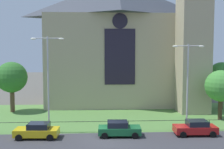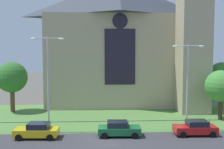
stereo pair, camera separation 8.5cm
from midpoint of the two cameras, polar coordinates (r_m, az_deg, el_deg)
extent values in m
plane|color=#56544C|center=(37.00, -1.58, -8.44)|extent=(160.00, 160.00, 0.00)
cube|color=#38383D|center=(25.46, -0.92, -14.55)|extent=(120.00, 8.00, 0.01)
cube|color=#517F3D|center=(35.06, -1.50, -9.17)|extent=(120.00, 20.00, 0.01)
cube|color=tan|center=(45.70, 1.10, 2.92)|extent=(22.00, 12.00, 14.00)
cube|color=black|center=(39.65, 1.72, 3.67)|extent=(4.40, 0.16, 8.00)
cylinder|color=black|center=(39.89, 1.74, 11.01)|extent=(2.20, 0.15, 2.20)
cube|color=tan|center=(39.83, 16.52, 5.35)|extent=(4.00, 4.00, 18.00)
cylinder|color=black|center=(29.62, 3.44, -9.58)|extent=(35.12, 0.05, 0.05)
cylinder|color=black|center=(30.11, -13.72, -10.55)|extent=(0.06, 0.07, 1.10)
cylinder|color=black|center=(29.76, 3.43, -10.61)|extent=(0.07, 0.07, 1.10)
cylinder|color=black|center=(31.93, 19.54, -9.81)|extent=(0.07, 0.07, 1.10)
cylinder|color=#423021|center=(37.00, 21.53, -6.58)|extent=(0.49, 0.49, 2.76)
sphere|color=#428C38|center=(36.57, 21.66, -2.20)|extent=(3.89, 3.89, 3.89)
cylinder|color=brown|center=(41.28, -19.82, -5.02)|extent=(0.62, 0.62, 3.28)
sphere|color=#2D6B28|center=(40.87, -19.94, -0.52)|extent=(4.30, 4.30, 4.30)
cylinder|color=#4C3823|center=(43.77, 21.74, -4.55)|extent=(0.52, 0.52, 3.27)
sphere|color=#387F33|center=(43.39, 21.86, -0.37)|extent=(4.18, 4.18, 4.18)
cylinder|color=#B2B2B7|center=(29.08, -12.98, -2.16)|extent=(0.16, 0.16, 9.98)
cylinder|color=#B2B2B7|center=(29.05, -14.53, 7.27)|extent=(1.40, 0.10, 0.10)
cylinder|color=#B2B2B7|center=(28.80, -11.78, 7.35)|extent=(1.40, 0.10, 0.10)
ellipsoid|color=white|center=(29.19, -15.88, 7.13)|extent=(0.57, 0.26, 0.20)
ellipsoid|color=white|center=(28.70, -10.38, 7.28)|extent=(0.57, 0.26, 0.20)
cylinder|color=#B2B2B7|center=(30.21, 15.38, -2.67)|extent=(0.16, 0.16, 9.23)
cylinder|color=#B2B2B7|center=(29.76, 14.28, 5.77)|extent=(1.40, 0.10, 0.10)
cylinder|color=#B2B2B7|center=(30.21, 16.83, 5.69)|extent=(1.40, 0.10, 0.10)
ellipsoid|color=white|center=(29.57, 12.98, 5.70)|extent=(0.57, 0.26, 0.20)
ellipsoid|color=white|center=(30.45, 18.07, 5.56)|extent=(0.57, 0.26, 0.20)
cube|color=gold|center=(28.40, -15.23, -11.39)|extent=(4.28, 2.00, 0.70)
cube|color=black|center=(28.18, -14.86, -10.19)|extent=(2.07, 1.69, 0.55)
cylinder|color=black|center=(28.07, -18.67, -12.28)|extent=(0.65, 0.25, 0.64)
cylinder|color=black|center=(29.71, -17.55, -11.31)|extent=(0.65, 0.25, 0.64)
cylinder|color=black|center=(27.30, -12.66, -12.63)|extent=(0.65, 0.25, 0.64)
cylinder|color=black|center=(28.99, -11.88, -11.59)|extent=(0.65, 0.25, 0.64)
cube|color=#196033|center=(28.04, 1.61, -11.43)|extent=(4.27, 1.96, 0.70)
cube|color=black|center=(27.86, 1.20, -10.20)|extent=(2.06, 1.68, 0.55)
cylinder|color=black|center=(29.07, 4.49, -11.45)|extent=(0.65, 0.24, 0.64)
cylinder|color=black|center=(27.36, 4.84, -12.49)|extent=(0.65, 0.24, 0.64)
cylinder|color=black|center=(28.96, -1.43, -11.50)|extent=(0.65, 0.24, 0.64)
cylinder|color=black|center=(27.24, -1.48, -12.56)|extent=(0.65, 0.24, 0.64)
cube|color=#B21919|center=(29.59, 16.84, -10.77)|extent=(4.23, 1.86, 0.70)
cube|color=black|center=(29.50, 17.25, -9.57)|extent=(2.02, 1.63, 0.55)
cylinder|color=black|center=(28.41, 14.56, -11.98)|extent=(0.64, 0.23, 0.64)
cylinder|color=black|center=(30.07, 13.56, -11.02)|extent=(0.64, 0.23, 0.64)
cylinder|color=black|center=(29.37, 20.18, -11.56)|extent=(0.64, 0.23, 0.64)
cylinder|color=black|center=(30.98, 18.90, -10.68)|extent=(0.64, 0.23, 0.64)
camera|label=1|loc=(0.04, -89.93, 0.01)|focal=44.22mm
camera|label=2|loc=(0.04, 90.07, -0.01)|focal=44.22mm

